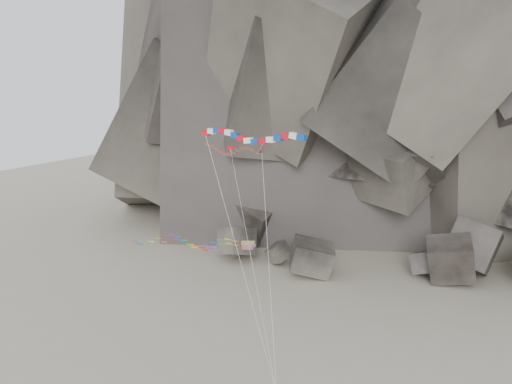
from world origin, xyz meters
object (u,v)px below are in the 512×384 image
at_px(pennant_kite, 239,198).
at_px(banner_kite, 250,137).
at_px(delta_kite, 229,149).
at_px(parafoil_kite, 185,241).

bearing_deg(pennant_kite, banner_kite, -47.64).
bearing_deg(delta_kite, parafoil_kite, -123.88).
relative_size(banner_kite, parafoil_kite, 1.26).
xyz_separation_m(delta_kite, parafoil_kite, (-2.77, -4.70, -9.27)).
relative_size(banner_kite, pennant_kite, 1.09).
xyz_separation_m(parafoil_kite, pennant_kite, (6.46, 0.09, 5.27)).
xyz_separation_m(banner_kite, parafoil_kite, (-8.44, 1.61, -11.41)).
xyz_separation_m(delta_kite, banner_kite, (5.67, -6.31, 2.14)).
height_order(banner_kite, parafoil_kite, banner_kite).
xyz_separation_m(banner_kite, pennant_kite, (-1.98, 1.70, -6.14)).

